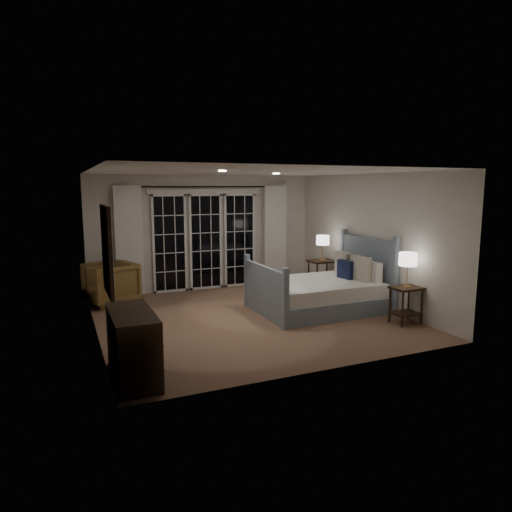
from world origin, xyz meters
name	(u,v)px	position (x,y,z in m)	size (l,w,h in m)	color
floor	(249,317)	(0.00, 0.00, 0.00)	(5.00, 5.00, 0.00)	#845B47
ceiling	(249,172)	(0.00, 0.00, 2.50)	(5.00, 5.00, 0.00)	white
wall_left	(93,255)	(-2.50, 0.00, 1.25)	(0.02, 5.00, 2.50)	silver
wall_right	(369,239)	(2.50, 0.00, 1.25)	(0.02, 5.00, 2.50)	silver
wall_back	(205,233)	(0.00, 2.50, 1.25)	(5.00, 0.02, 2.50)	silver
wall_front	(329,271)	(0.00, -2.50, 1.25)	(5.00, 0.02, 2.50)	silver
french_doors	(206,240)	(0.00, 2.46, 1.09)	(2.50, 0.04, 2.20)	black
curtain_rod	(206,187)	(0.00, 2.40, 2.25)	(0.03, 0.03, 3.50)	black
curtain_left	(129,241)	(-1.65, 2.38, 1.15)	(0.55, 0.10, 2.25)	white
curtain_right	(275,235)	(1.65, 2.38, 1.15)	(0.55, 0.10, 2.25)	white
downlight_a	(276,174)	(0.80, 0.60, 2.49)	(0.12, 0.12, 0.01)	white
downlight_b	(222,171)	(-0.60, -0.40, 2.49)	(0.12, 0.12, 0.01)	white
bed	(321,292)	(1.42, -0.06, 0.33)	(2.22, 1.59, 1.29)	gray
nightstand_left	(406,299)	(2.25, -1.35, 0.41)	(0.48, 0.38, 0.62)	black
nightstand_right	(322,271)	(2.15, 1.10, 0.47)	(0.54, 0.44, 0.71)	black
lamp_left	(408,260)	(2.25, -1.35, 1.07)	(0.29, 0.29, 0.57)	tan
lamp_right	(323,241)	(2.15, 1.10, 1.13)	(0.27, 0.27, 0.53)	tan
armchair	(110,283)	(-2.10, 1.93, 0.41)	(0.87, 0.89, 0.81)	brown
dresser	(133,345)	(-2.23, -1.80, 0.41)	(0.49, 1.15, 0.82)	black
mirror	(107,250)	(-2.47, -1.80, 1.55)	(0.05, 0.85, 1.00)	black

